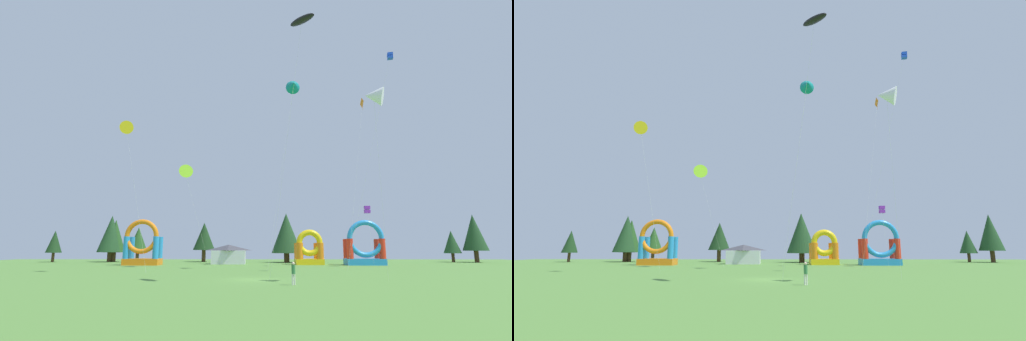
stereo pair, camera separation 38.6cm
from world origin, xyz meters
TOP-DOWN VIEW (x-y plane):
  - ground_plane at (0.00, 0.00)m, footprint 120.00×120.00m
  - kite_orange_diamond at (16.97, 21.39)m, footprint 5.08×6.31m
  - kite_black_parafoil at (4.42, -4.44)m, footprint 4.39×5.51m
  - kite_teal_delta at (5.27, 14.30)m, footprint 4.84×1.93m
  - kite_purple_box at (17.35, 23.91)m, footprint 0.82×2.43m
  - kite_blue_box at (17.07, 8.71)m, footprint 6.90×1.64m
  - kite_white_delta at (10.78, -3.49)m, footprint 2.43×4.38m
  - kite_yellow_delta at (-16.09, 9.14)m, footprint 4.21×2.38m
  - kite_lime_delta at (-11.09, 21.61)m, footprint 5.34×2.85m
  - person_near_camera at (3.17, -4.77)m, footprint 0.39×0.39m
  - inflatable_blue_arch at (-19.21, 28.42)m, footprint 5.89×3.55m
  - inflatable_orange_dome at (17.97, 28.76)m, footprint 6.36×3.78m
  - inflatable_red_slide at (8.89, 30.78)m, footprint 4.73×4.47m
  - festival_tent at (-5.14, 32.98)m, footprint 5.91×3.44m
  - tree_row_0 at (-41.27, 41.48)m, footprint 3.06×3.06m
  - tree_row_1 at (-30.23, 42.50)m, footprint 5.18×5.18m
  - tree_row_2 at (-29.54, 42.94)m, footprint 4.41×4.41m
  - tree_row_3 at (-23.94, 40.61)m, footprint 3.52×3.52m
  - tree_row_4 at (-11.11, 43.12)m, footprint 4.46×4.46m
  - tree_row_5 at (5.68, 40.32)m, footprint 5.95×5.95m
  - tree_row_6 at (39.16, 42.24)m, footprint 3.31×3.31m
  - tree_row_7 at (43.23, 41.12)m, footprint 4.68×4.68m

SIDE VIEW (x-z plane):
  - ground_plane at x=0.00m, z-range 0.00..0.00m
  - person_near_camera at x=3.17m, z-range 0.17..1.92m
  - festival_tent at x=-5.14m, z-range 0.00..3.36m
  - inflatable_red_slide at x=8.89m, z-range -0.81..5.08m
  - inflatable_orange_dome at x=17.97m, z-range -1.04..6.33m
  - inflatable_blue_arch at x=-19.21m, z-range -0.97..6.53m
  - tree_row_6 at x=39.16m, z-range 0.83..7.04m
  - tree_row_0 at x=-41.27m, z-range 0.88..7.15m
  - tree_row_3 at x=-23.94m, z-range 1.12..7.97m
  - tree_row_4 at x=-11.11m, z-range 1.13..9.05m
  - tree_row_2 at x=-29.54m, z-range 0.91..9.41m
  - tree_row_1 at x=-30.23m, z-range 0.93..10.30m
  - tree_row_5 at x=5.68m, z-range 0.86..10.47m
  - tree_row_7 at x=43.23m, z-range 1.08..10.49m
  - kite_purple_box at x=17.35m, z-range 4.07..13.34m
  - kite_lime_delta at x=-11.09m, z-range 6.45..21.83m
  - kite_white_delta at x=10.78m, z-range 7.60..24.78m
  - kite_yellow_delta at x=-16.09m, z-range 8.24..26.63m
  - kite_black_parafoil at x=4.42m, z-range 11.28..35.10m
  - kite_orange_diamond at x=16.97m, z-range 12.24..38.31m
  - kite_teal_delta at x=5.27m, z-range 12.17..38.60m
  - kite_blue_box at x=17.07m, z-range 12.99..40.10m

